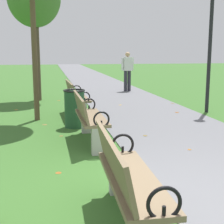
% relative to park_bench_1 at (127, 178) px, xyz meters
% --- Properties ---
extents(ground_plane, '(80.00, 80.00, 0.00)m').
position_rel_park_bench_1_xyz_m(ground_plane, '(0.50, 0.11, -0.49)').
color(ground_plane, '#386628').
extents(paved_walkway, '(2.80, 44.00, 0.02)m').
position_rel_park_bench_1_xyz_m(paved_walkway, '(1.90, 18.11, -0.48)').
color(paved_walkway, slate).
rests_on(paved_walkway, ground).
extents(park_bench_1, '(0.51, 1.61, 0.90)m').
position_rel_park_bench_1_xyz_m(park_bench_1, '(0.00, 0.00, 0.00)').
color(park_bench_1, '#7A664C').
rests_on(park_bench_1, ground).
extents(park_bench_2, '(0.49, 1.60, 0.90)m').
position_rel_park_bench_1_xyz_m(park_bench_2, '(-0.00, 2.99, 0.00)').
color(park_bench_2, '#7A664C').
rests_on(park_bench_2, ground).
extents(park_bench_3, '(0.53, 1.62, 0.90)m').
position_rel_park_bench_1_xyz_m(park_bench_3, '(0.00, 5.64, 0.00)').
color(park_bench_3, '#7A664C').
rests_on(park_bench_3, ground).
extents(pedestrian_walking, '(0.53, 0.25, 1.62)m').
position_rel_park_bench_1_xyz_m(pedestrian_walking, '(2.55, 10.50, 0.44)').
color(pedestrian_walking, '#2D2D38').
rests_on(pedestrian_walking, paved_walkway).
extents(trash_bin, '(0.48, 0.48, 0.84)m').
position_rel_park_bench_1_xyz_m(trash_bin, '(-0.15, 4.32, -0.06)').
color(trash_bin, '#234C2D').
rests_on(trash_bin, ground).
extents(lamp_post, '(0.28, 0.28, 3.48)m').
position_rel_park_bench_1_xyz_m(lamp_post, '(3.61, 5.46, 1.82)').
color(lamp_post, black).
rests_on(lamp_post, ground).
extents(scattered_leaves, '(4.97, 7.71, 0.02)m').
position_rel_park_bench_1_xyz_m(scattered_leaves, '(0.71, 4.67, -0.47)').
color(scattered_leaves, brown).
rests_on(scattered_leaves, ground).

